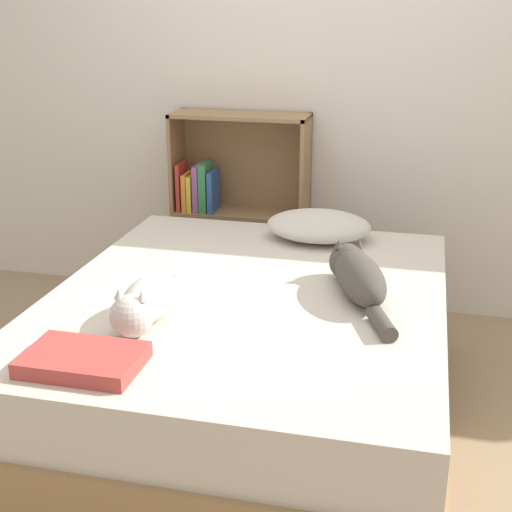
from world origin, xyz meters
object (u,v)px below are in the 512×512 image
object	(u,v)px
cat_dark	(358,276)
bookshelf	(237,207)
cat_light	(146,303)
bed	(248,361)
pillow	(319,226)

from	to	relation	value
cat_dark	bookshelf	xyz separation A→B (m)	(-0.78, 1.15, -0.10)
cat_light	bookshelf	distance (m)	1.58
bed	cat_dark	world-z (taller)	cat_dark
bed	cat_light	distance (m)	0.57
cat_dark	bookshelf	world-z (taller)	bookshelf
cat_dark	bookshelf	distance (m)	1.39
cat_dark	pillow	bearing A→B (deg)	0.95
cat_dark	bookshelf	bearing A→B (deg)	13.54
pillow	cat_dark	bearing A→B (deg)	-68.43
pillow	bookshelf	bearing A→B (deg)	135.18
cat_light	bookshelf	bearing A→B (deg)	-174.62
cat_light	bookshelf	world-z (taller)	bookshelf
cat_light	cat_dark	bearing A→B (deg)	123.32
bed	pillow	xyz separation A→B (m)	(0.16, 0.70, 0.36)
cat_dark	cat_light	bearing A→B (deg)	100.83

